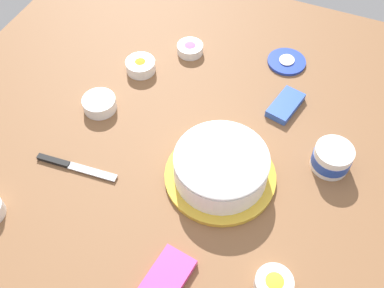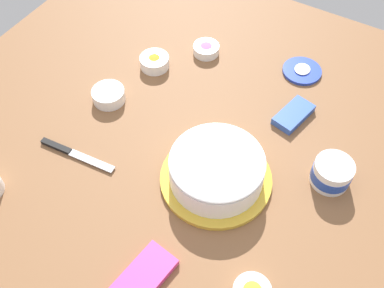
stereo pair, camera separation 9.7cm
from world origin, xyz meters
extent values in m
plane|color=brown|center=(0.00, 0.00, 0.00)|extent=(1.54, 1.54, 0.00)
cylinder|color=gold|center=(0.08, 0.16, 0.01)|extent=(0.30, 0.30, 0.01)
cylinder|color=#DBB77A|center=(0.08, 0.16, 0.04)|extent=(0.23, 0.23, 0.06)
cylinder|color=white|center=(0.08, 0.16, 0.05)|extent=(0.25, 0.25, 0.07)
ellipsoid|color=white|center=(0.08, 0.16, 0.09)|extent=(0.25, 0.25, 0.03)
cylinder|color=white|center=(-0.08, 0.42, 0.04)|extent=(0.10, 0.10, 0.07)
cylinder|color=#2347B2|center=(-0.08, 0.42, 0.03)|extent=(0.11, 0.11, 0.03)
cylinder|color=white|center=(-0.08, 0.42, 0.07)|extent=(0.09, 0.09, 0.01)
cylinder|color=#233DAD|center=(-0.43, 0.20, 0.01)|extent=(0.13, 0.13, 0.01)
ellipsoid|color=white|center=(-0.43, 0.20, 0.01)|extent=(0.06, 0.05, 0.01)
cube|color=silver|center=(0.20, -0.17, 0.01)|extent=(0.03, 0.14, 0.00)
cube|color=black|center=(0.21, -0.28, 0.01)|extent=(0.02, 0.10, 0.01)
cylinder|color=white|center=(-0.35, -0.11, 0.02)|extent=(0.09, 0.09, 0.03)
cylinder|color=pink|center=(-0.35, -0.11, 0.02)|extent=(0.07, 0.07, 0.01)
ellipsoid|color=pink|center=(-0.35, -0.11, 0.02)|extent=(0.06, 0.06, 0.02)
cylinder|color=white|center=(0.31, 0.38, 0.02)|extent=(0.09, 0.09, 0.03)
cylinder|color=yellow|center=(0.31, 0.38, 0.02)|extent=(0.07, 0.07, 0.01)
ellipsoid|color=yellow|center=(0.31, 0.38, 0.03)|extent=(0.06, 0.06, 0.02)
cylinder|color=white|center=(-0.02, -0.26, 0.02)|extent=(0.10, 0.10, 0.04)
cylinder|color=green|center=(-0.02, -0.26, 0.02)|extent=(0.08, 0.08, 0.01)
ellipsoid|color=green|center=(-0.02, -0.26, 0.03)|extent=(0.07, 0.07, 0.02)
cylinder|color=white|center=(-0.21, -0.22, 0.02)|extent=(0.09, 0.09, 0.04)
cylinder|color=orange|center=(-0.21, -0.22, 0.02)|extent=(0.08, 0.08, 0.01)
ellipsoid|color=orange|center=(-0.21, -0.22, 0.03)|extent=(0.07, 0.07, 0.02)
cube|color=#2D51B2|center=(-0.24, 0.25, 0.01)|extent=(0.14, 0.09, 0.02)
cube|color=#E53D8E|center=(0.40, 0.14, 0.01)|extent=(0.17, 0.11, 0.02)
camera|label=1|loc=(0.71, 0.34, 1.03)|focal=42.06mm
camera|label=2|loc=(0.67, 0.43, 1.03)|focal=42.06mm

